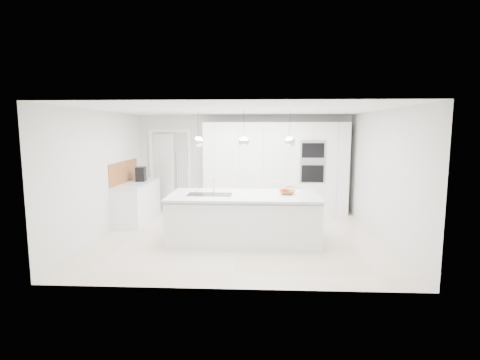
{
  "coord_description": "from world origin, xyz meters",
  "views": [
    {
      "loc": [
        0.37,
        -7.27,
        2.13
      ],
      "look_at": [
        0.0,
        0.3,
        1.1
      ],
      "focal_mm": 28.0,
      "sensor_mm": 36.0,
      "label": 1
    }
  ],
  "objects_px": {
    "fruit_bowl": "(287,192)",
    "bar_stool_left": "(277,206)",
    "island_base": "(244,219)",
    "espresso_machine": "(141,174)",
    "bar_stool_right": "(291,208)"
  },
  "relations": [
    {
      "from": "espresso_machine",
      "to": "bar_stool_left",
      "type": "bearing_deg",
      "value": -19.45
    },
    {
      "from": "espresso_machine",
      "to": "bar_stool_left",
      "type": "distance_m",
      "value": 3.35
    },
    {
      "from": "island_base",
      "to": "espresso_machine",
      "type": "distance_m",
      "value": 3.15
    },
    {
      "from": "bar_stool_right",
      "to": "espresso_machine",
      "type": "bearing_deg",
      "value": 157.22
    },
    {
      "from": "fruit_bowl",
      "to": "bar_stool_right",
      "type": "distance_m",
      "value": 0.86
    },
    {
      "from": "island_base",
      "to": "bar_stool_left",
      "type": "bearing_deg",
      "value": 55.72
    },
    {
      "from": "bar_stool_right",
      "to": "island_base",
      "type": "bearing_deg",
      "value": -147.41
    },
    {
      "from": "espresso_machine",
      "to": "bar_stool_right",
      "type": "xyz_separation_m",
      "value": [
        3.5,
        -0.95,
        -0.59
      ]
    },
    {
      "from": "bar_stool_left",
      "to": "bar_stool_right",
      "type": "distance_m",
      "value": 0.34
    },
    {
      "from": "island_base",
      "to": "fruit_bowl",
      "type": "xyz_separation_m",
      "value": [
        0.82,
        0.09,
        0.51
      ]
    },
    {
      "from": "bar_stool_left",
      "to": "island_base",
      "type": "bearing_deg",
      "value": -138.62
    },
    {
      "from": "island_base",
      "to": "espresso_machine",
      "type": "bearing_deg",
      "value": 145.06
    },
    {
      "from": "island_base",
      "to": "bar_stool_left",
      "type": "height_order",
      "value": "bar_stool_left"
    },
    {
      "from": "bar_stool_left",
      "to": "fruit_bowl",
      "type": "bearing_deg",
      "value": -94.83
    },
    {
      "from": "fruit_bowl",
      "to": "bar_stool_left",
      "type": "bearing_deg",
      "value": 99.52
    }
  ]
}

